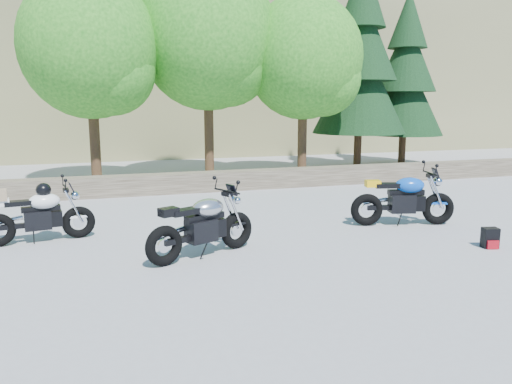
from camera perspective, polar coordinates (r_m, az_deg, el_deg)
ground at (r=8.01m, az=0.80°, el=-6.58°), size 90.00×90.00×0.00m
stone_wall at (r=13.17m, az=-6.77°, el=1.14°), size 22.00×0.55×0.50m
hillside at (r=36.06m, az=-9.24°, el=18.39°), size 80.00×30.00×15.00m
tree_decid_left at (r=14.47m, az=-18.04°, el=14.98°), size 3.67×3.67×5.62m
tree_decid_mid at (r=15.28m, az=-5.11°, el=16.68°), size 4.08×4.08×6.24m
tree_decid_right at (r=15.52m, az=5.91°, el=14.56°), size 3.54×3.54×5.41m
conifer_near at (r=17.77m, az=11.88°, el=14.43°), size 3.17×3.17×7.06m
conifer_far at (r=19.40m, az=16.75°, el=12.64°), size 2.82×2.82×6.27m
silver_bike at (r=7.59m, az=-6.09°, el=-3.91°), size 1.83×0.94×0.97m
white_bike at (r=9.06m, az=-23.66°, el=-2.28°), size 1.80×0.57×1.00m
blue_bike at (r=9.87m, az=16.53°, el=-0.86°), size 1.98×0.75×1.01m
backpack at (r=8.90m, az=25.20°, el=-4.80°), size 0.28×0.25×0.33m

